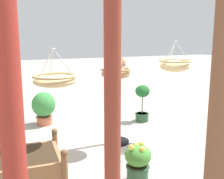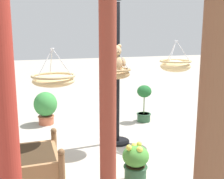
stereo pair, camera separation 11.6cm
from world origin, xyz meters
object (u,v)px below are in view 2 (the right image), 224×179
greenhouse_pillar_far_back (215,129)px  wooden_planter_box (26,167)px  hanging_basket_left_high (175,65)px  display_pole_central (118,100)px  potted_plant_small_succulent (136,162)px  greenhouse_pillar_left (108,102)px  potted_plant_fern_front (46,106)px  greenhouse_pillar_right (5,118)px  hanging_basket_with_teddy (116,73)px  teddy_bear (116,61)px  hanging_basket_right_low (54,80)px  potted_plant_tall_leafy (144,102)px

greenhouse_pillar_far_back → wooden_planter_box: bearing=-65.9°
hanging_basket_left_high → display_pole_central: bearing=-21.6°
greenhouse_pillar_far_back → potted_plant_small_succulent: greenhouse_pillar_far_back is taller
greenhouse_pillar_left → wooden_planter_box: size_ratio=2.68×
display_pole_central → potted_plant_small_succulent: display_pole_central is taller
greenhouse_pillar_far_back → potted_plant_fern_front: greenhouse_pillar_far_back is taller
potted_plant_fern_front → greenhouse_pillar_right: bearing=76.8°
hanging_basket_with_teddy → greenhouse_pillar_right: 2.51m
greenhouse_pillar_far_back → wooden_planter_box: greenhouse_pillar_far_back is taller
teddy_bear → potted_plant_fern_front: size_ratio=0.65×
potted_plant_small_succulent → greenhouse_pillar_left: bearing=39.6°
hanging_basket_left_high → hanging_basket_right_low: 2.20m
potted_plant_fern_front → potted_plant_tall_leafy: potted_plant_tall_leafy is taller
hanging_basket_with_teddy → potted_plant_tall_leafy: hanging_basket_with_teddy is taller
potted_plant_tall_leafy → potted_plant_small_succulent: size_ratio=1.49×
wooden_planter_box → hanging_basket_with_teddy: bearing=-158.3°
display_pole_central → potted_plant_fern_front: display_pole_central is taller
greenhouse_pillar_right → potted_plant_tall_leafy: 4.32m
greenhouse_pillar_far_back → teddy_bear: bearing=-100.9°
potted_plant_tall_leafy → potted_plant_small_succulent: (1.43, 2.35, -0.17)m
hanging_basket_with_teddy → hanging_basket_left_high: size_ratio=0.95×
teddy_bear → potted_plant_fern_front: (0.90, -1.89, -1.14)m
display_pole_central → hanging_basket_right_low: size_ratio=4.14×
hanging_basket_left_high → wooden_planter_box: 2.96m
potted_plant_fern_front → potted_plant_small_succulent: bearing=103.2°
hanging_basket_left_high → hanging_basket_right_low: hanging_basket_left_high is taller
teddy_bear → potted_plant_small_succulent: teddy_bear is taller
potted_plant_small_succulent → potted_plant_tall_leafy: bearing=-121.2°
display_pole_central → greenhouse_pillar_right: bearing=46.9°
hanging_basket_with_teddy → teddy_bear: 0.21m
teddy_bear → potted_plant_tall_leafy: size_ratio=0.56×
potted_plant_tall_leafy → display_pole_central: bearing=41.5°
display_pole_central → hanging_basket_left_high: display_pole_central is taller
greenhouse_pillar_far_back → hanging_basket_right_low: bearing=-78.1°
hanging_basket_with_teddy → greenhouse_pillar_left: (0.78, 1.63, -0.07)m
hanging_basket_left_high → greenhouse_pillar_far_back: (1.65, 2.75, -0.08)m
hanging_basket_left_high → greenhouse_pillar_right: greenhouse_pillar_right is taller
hanging_basket_with_teddy → potted_plant_small_succulent: bearing=80.3°
greenhouse_pillar_right → potted_plant_small_succulent: bearing=-157.6°
hanging_basket_right_low → greenhouse_pillar_far_back: size_ratio=0.22×
greenhouse_pillar_far_back → greenhouse_pillar_right: bearing=-41.7°
display_pole_central → hanging_basket_left_high: size_ratio=4.62×
hanging_basket_with_teddy → teddy_bear: teddy_bear is taller
display_pole_central → greenhouse_pillar_left: size_ratio=0.97×
display_pole_central → greenhouse_pillar_right: greenhouse_pillar_right is taller
greenhouse_pillar_far_back → potted_plant_fern_front: 4.85m
greenhouse_pillar_left → greenhouse_pillar_far_back: greenhouse_pillar_far_back is taller
teddy_bear → greenhouse_pillar_right: greenhouse_pillar_right is taller
potted_plant_small_succulent → greenhouse_pillar_far_back: bearing=78.5°
teddy_bear → greenhouse_pillar_right: 2.51m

